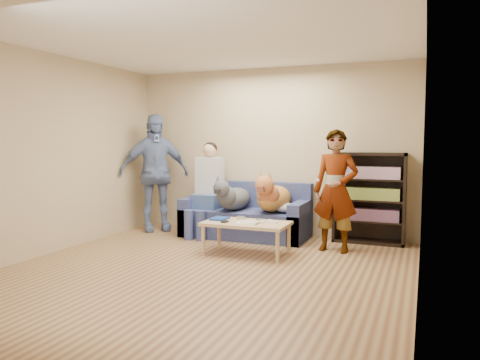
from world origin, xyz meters
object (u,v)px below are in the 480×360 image
at_px(sofa, 246,218).
at_px(bookshelf, 369,196).
at_px(dog_gray, 232,197).
at_px(coffee_table, 246,226).
at_px(person_standing_right, 336,191).
at_px(dog_tan, 272,197).
at_px(person_standing_left, 154,173).
at_px(notebook_blue, 220,219).
at_px(person_seated, 207,186).
at_px(camera_silver, 241,218).

distance_m(sofa, bookshelf, 1.86).
distance_m(dog_gray, coffee_table, 1.02).
relative_size(person_standing_right, dog_tan, 1.38).
bearing_deg(coffee_table, person_standing_right, 29.27).
distance_m(person_standing_left, notebook_blue, 1.86).
xyz_separation_m(coffee_table, bookshelf, (1.40, 1.28, 0.31)).
relative_size(person_seated, bookshelf, 1.13).
bearing_deg(camera_silver, person_standing_right, 21.77).
height_order(dog_gray, coffee_table, dog_gray).
bearing_deg(person_seated, dog_gray, -11.98).
relative_size(sofa, bookshelf, 1.46).
xyz_separation_m(person_standing_right, notebook_blue, (-1.44, -0.53, -0.38)).
height_order(person_standing_right, camera_silver, person_standing_right).
xyz_separation_m(person_seated, dog_gray, (0.47, -0.10, -0.15)).
height_order(person_standing_left, notebook_blue, person_standing_left).
distance_m(person_standing_left, dog_tan, 2.04).
distance_m(dog_tan, coffee_table, 0.95).
bearing_deg(dog_tan, notebook_blue, -118.62).
xyz_separation_m(person_standing_left, dog_tan, (2.02, -0.03, -0.30)).
bearing_deg(dog_gray, sofa, 57.80).
height_order(dog_gray, bookshelf, bookshelf).
distance_m(person_standing_right, bookshelf, 0.80).
relative_size(notebook_blue, bookshelf, 0.20).
bearing_deg(person_seated, person_standing_right, -9.36).
xyz_separation_m(person_seated, bookshelf, (2.41, 0.36, -0.09)).
distance_m(coffee_table, bookshelf, 1.92).
bearing_deg(notebook_blue, sofa, 89.89).
relative_size(camera_silver, sofa, 0.06).
bearing_deg(bookshelf, person_standing_right, -117.20).
relative_size(notebook_blue, dog_gray, 0.21).
bearing_deg(notebook_blue, dog_gray, 100.27).
xyz_separation_m(person_standing_left, sofa, (1.56, 0.12, -0.67)).
bearing_deg(camera_silver, notebook_blue, -165.96).
relative_size(person_standing_right, sofa, 0.85).
xyz_separation_m(sofa, bookshelf, (1.80, 0.23, 0.40)).
relative_size(person_standing_right, coffee_table, 1.48).
xyz_separation_m(dog_gray, bookshelf, (1.94, 0.46, 0.06)).
relative_size(camera_silver, coffee_table, 0.10).
bearing_deg(bookshelf, notebook_blue, -145.62).
height_order(notebook_blue, bookshelf, bookshelf).
bearing_deg(sofa, person_seated, -168.24).
bearing_deg(camera_silver, bookshelf, 37.38).
bearing_deg(coffee_table, notebook_blue, 172.87).
relative_size(person_standing_right, notebook_blue, 6.24).
distance_m(sofa, coffee_table, 1.13).
height_order(sofa, person_seated, person_seated).
distance_m(person_standing_right, dog_gray, 1.61).
bearing_deg(bookshelf, person_standing_left, -174.02).
bearing_deg(person_standing_left, notebook_blue, -71.58).
distance_m(person_standing_left, coffee_table, 2.24).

